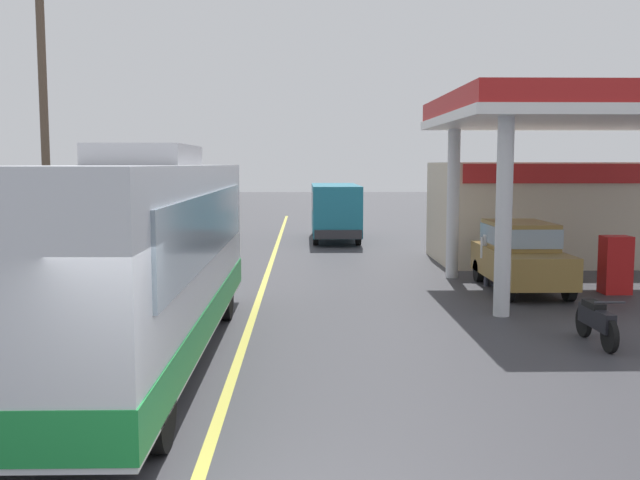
% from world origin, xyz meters
% --- Properties ---
extents(ground, '(120.00, 120.00, 0.00)m').
position_xyz_m(ground, '(0.00, 20.00, 0.00)').
color(ground, '#38383D').
extents(lane_divider_stripe, '(0.16, 50.00, 0.01)m').
position_xyz_m(lane_divider_stripe, '(0.00, 15.00, 0.00)').
color(lane_divider_stripe, '#D8CC4C').
rests_on(lane_divider_stripe, ground).
extents(coach_bus_main, '(2.60, 11.04, 3.69)m').
position_xyz_m(coach_bus_main, '(-1.69, 5.52, 1.72)').
color(coach_bus_main, silver).
rests_on(coach_bus_main, ground).
extents(gas_station_roadside, '(9.10, 11.95, 5.10)m').
position_xyz_m(gas_station_roadside, '(9.20, 15.97, 2.63)').
color(gas_station_roadside, '#B21E1E').
rests_on(gas_station_roadside, ground).
extents(car_at_pump, '(1.70, 4.20, 1.82)m').
position_xyz_m(car_at_pump, '(6.87, 12.30, 1.01)').
color(car_at_pump, olive).
rests_on(car_at_pump, ground).
extents(minibus_opposing_lane, '(2.04, 6.13, 2.44)m').
position_xyz_m(minibus_opposing_lane, '(2.49, 25.14, 1.47)').
color(minibus_opposing_lane, teal).
rests_on(minibus_opposing_lane, ground).
extents(motorcycle_parked_forecourt, '(0.55, 1.80, 0.92)m').
position_xyz_m(motorcycle_parked_forecourt, '(6.57, 6.52, 0.44)').
color(motorcycle_parked_forecourt, black).
rests_on(motorcycle_parked_forecourt, ground).
extents(pedestrian_near_pump, '(0.55, 0.22, 1.66)m').
position_xyz_m(pedestrian_near_pump, '(6.24, 12.97, 0.93)').
color(pedestrian_near_pump, '#33333F').
rests_on(pedestrian_near_pump, ground).
extents(utility_pole_roadside, '(1.80, 0.24, 8.96)m').
position_xyz_m(utility_pole_roadside, '(-6.36, 14.65, 4.67)').
color(utility_pole_roadside, brown).
rests_on(utility_pole_roadside, ground).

